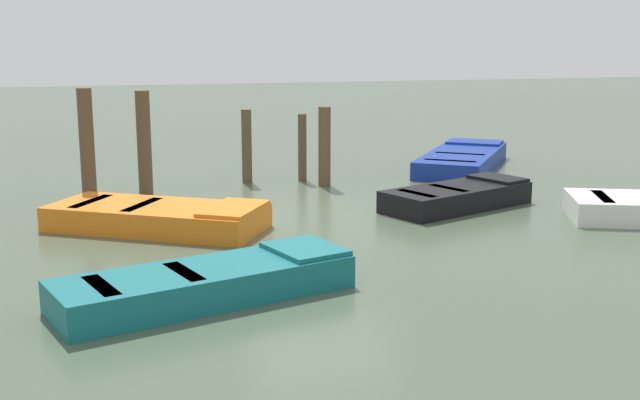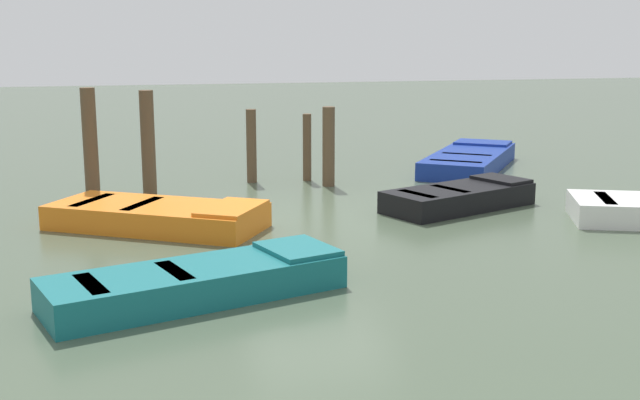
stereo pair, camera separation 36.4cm
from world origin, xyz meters
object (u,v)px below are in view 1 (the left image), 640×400
at_px(rowboat_orange, 159,216).
at_px(mooring_piling_mid_right, 144,144).
at_px(mooring_piling_center, 247,146).
at_px(rowboat_blue, 463,159).
at_px(rowboat_black, 457,196).
at_px(mooring_piling_near_left, 302,148).
at_px(rowboat_teal, 208,282).
at_px(mooring_piling_far_right, 324,147).
at_px(mooring_piling_mid_left, 87,149).

bearing_deg(rowboat_orange, mooring_piling_mid_right, 122.47).
bearing_deg(mooring_piling_center, rowboat_blue, 5.31).
bearing_deg(mooring_piling_center, rowboat_black, -47.96).
distance_m(rowboat_orange, mooring_piling_mid_right, 2.91).
bearing_deg(mooring_piling_near_left, rowboat_blue, 8.16).
bearing_deg(mooring_piling_mid_right, mooring_piling_center, 24.57).
height_order(rowboat_blue, rowboat_teal, same).
relative_size(mooring_piling_far_right, mooring_piling_mid_left, 0.76).
xyz_separation_m(rowboat_teal, rowboat_black, (5.16, 3.97, 0.00)).
bearing_deg(rowboat_orange, mooring_piling_center, 92.19).
bearing_deg(rowboat_orange, mooring_piling_near_left, 79.64).
height_order(rowboat_black, mooring_piling_mid_left, mooring_piling_mid_left).
distance_m(rowboat_teal, mooring_piling_far_right, 7.58).
height_order(rowboat_blue, mooring_piling_center, mooring_piling_center).
relative_size(rowboat_teal, mooring_piling_mid_right, 1.81).
distance_m(rowboat_blue, mooring_piling_mid_left, 8.92).
bearing_deg(mooring_piling_far_right, mooring_piling_mid_right, -177.19).
bearing_deg(mooring_piling_far_right, rowboat_orange, -141.12).
relative_size(rowboat_teal, rowboat_orange, 1.01).
xyz_separation_m(rowboat_blue, mooring_piling_near_left, (-4.12, -0.59, 0.51)).
bearing_deg(mooring_piling_mid_right, rowboat_blue, 11.29).
bearing_deg(rowboat_orange, rowboat_black, 34.31).
bearing_deg(mooring_piling_near_left, rowboat_teal, -112.67).
distance_m(rowboat_blue, rowboat_teal, 10.84).
bearing_deg(rowboat_black, mooring_piling_center, 110.18).
height_order(rowboat_black, mooring_piling_mid_right, mooring_piling_mid_right).
height_order(mooring_piling_mid_left, mooring_piling_mid_right, mooring_piling_mid_left).
height_order(rowboat_orange, mooring_piling_center, mooring_piling_center).
bearing_deg(rowboat_blue, mooring_piling_far_right, 145.63).
xyz_separation_m(rowboat_orange, mooring_piling_mid_left, (-1.08, 2.06, 0.88)).
xyz_separation_m(rowboat_blue, mooring_piling_mid_right, (-7.53, -1.50, 0.83)).
bearing_deg(mooring_piling_far_right, rowboat_teal, -116.84).
bearing_deg(mooring_piling_center, rowboat_orange, -119.97).
distance_m(rowboat_teal, rowboat_black, 6.51).
relative_size(rowboat_teal, mooring_piling_mid_left, 1.72).
distance_m(rowboat_teal, mooring_piling_near_left, 8.12).
bearing_deg(mooring_piling_far_right, mooring_piling_mid_left, -169.16).
bearing_deg(rowboat_black, rowboat_teal, -164.27).
distance_m(rowboat_blue, mooring_piling_center, 5.38).
xyz_separation_m(rowboat_black, mooring_piling_mid_left, (-6.51, 1.86, 0.88)).
xyz_separation_m(rowboat_black, mooring_piling_mid_right, (-5.45, 2.59, 0.82)).
bearing_deg(rowboat_black, rowboat_blue, 41.18).
bearing_deg(rowboat_teal, mooring_piling_mid_right, 75.66).
distance_m(rowboat_blue, rowboat_black, 4.59).
distance_m(mooring_piling_near_left, mooring_piling_mid_left, 4.78).
bearing_deg(mooring_piling_mid_right, mooring_piling_far_right, 2.81).
relative_size(mooring_piling_far_right, mooring_piling_center, 1.06).
height_order(rowboat_blue, mooring_piling_far_right, mooring_piling_far_right).
xyz_separation_m(mooring_piling_far_right, mooring_piling_center, (-1.50, 0.83, -0.05)).
xyz_separation_m(rowboat_orange, mooring_piling_far_right, (3.69, 2.97, 0.62)).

